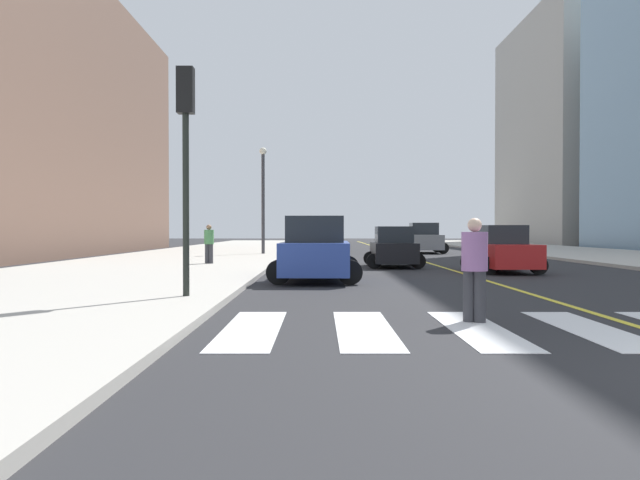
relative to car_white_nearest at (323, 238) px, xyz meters
The scene contains 12 objects.
sidewalk_kerb_west 24.57m from the car_white_nearest, 107.23° to the right, with size 10.00×120.00×0.15m, color #B2ADA3.
lane_divider_paint 6.09m from the car_white_nearest, 35.03° to the right, with size 0.16×80.00×0.01m, color yellow.
parking_garage_concrete 42.93m from the car_white_nearest, 36.75° to the left, with size 18.00×24.00×26.69m, color #B2ADA3.
car_white_nearest is the anchor object (origin of this frame).
car_gray_second 9.57m from the car_white_nearest, 43.89° to the right, with size 3.03×4.73×2.08m.
car_blue_third 30.12m from the car_white_nearest, 90.79° to the right, with size 2.87×4.53×2.00m.
car_red_fourth 26.91m from the car_white_nearest, 75.96° to the right, with size 2.56×4.01×1.76m.
car_black_fifth 23.07m from the car_white_nearest, 82.91° to the right, with size 2.48×3.92×1.73m.
traffic_light_far_corner 36.07m from the car_white_nearest, 95.10° to the right, with size 0.36×0.41×4.97m.
pedestrian_crossing 38.81m from the car_white_nearest, 86.51° to the right, with size 0.44×0.44×1.79m.
pedestrian_walking_west 23.30m from the car_white_nearest, 102.52° to the right, with size 0.41×0.41×1.67m.
street_lamp 12.53m from the car_white_nearest, 107.97° to the right, with size 0.44×0.44×6.46m.
Camera 1 is at (-5.21, -5.89, 1.59)m, focal length 34.84 mm.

